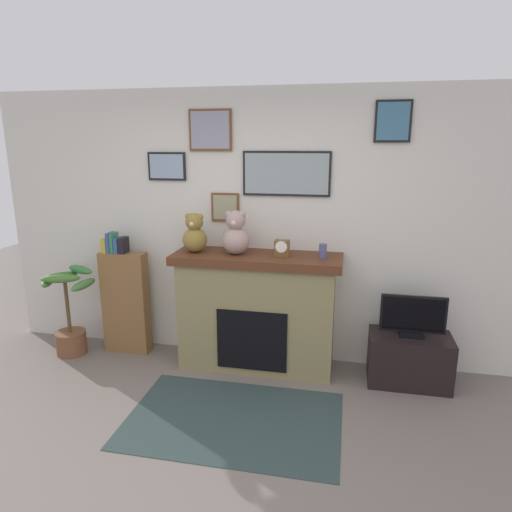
{
  "coord_description": "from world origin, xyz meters",
  "views": [
    {
      "loc": [
        0.9,
        -2.24,
        2.11
      ],
      "look_at": [
        0.09,
        1.7,
        1.09
      ],
      "focal_mm": 31.68,
      "sensor_mm": 36.0,
      "label": 1
    }
  ],
  "objects_px": {
    "television": "(413,317)",
    "candle_jar": "(323,251)",
    "fireplace": "(257,311)",
    "bookshelf": "(125,299)",
    "teddy_bear_tan": "(195,235)",
    "potted_plant": "(69,316)",
    "teddy_bear_brown": "(236,235)",
    "mantel_clock": "(282,248)",
    "tv_stand": "(409,359)"
  },
  "relations": [
    {
      "from": "bookshelf",
      "to": "teddy_bear_brown",
      "type": "distance_m",
      "value": 1.39
    },
    {
      "from": "candle_jar",
      "to": "teddy_bear_tan",
      "type": "bearing_deg",
      "value": -179.98
    },
    {
      "from": "bookshelf",
      "to": "tv_stand",
      "type": "height_order",
      "value": "bookshelf"
    },
    {
      "from": "fireplace",
      "to": "mantel_clock",
      "type": "distance_m",
      "value": 0.66
    },
    {
      "from": "candle_jar",
      "to": "potted_plant",
      "type": "bearing_deg",
      "value": -177.44
    },
    {
      "from": "fireplace",
      "to": "mantel_clock",
      "type": "xyz_separation_m",
      "value": [
        0.23,
        -0.02,
        0.62
      ]
    },
    {
      "from": "teddy_bear_brown",
      "to": "potted_plant",
      "type": "bearing_deg",
      "value": -176.28
    },
    {
      "from": "potted_plant",
      "to": "tv_stand",
      "type": "relative_size",
      "value": 1.26
    },
    {
      "from": "teddy_bear_tan",
      "to": "teddy_bear_brown",
      "type": "height_order",
      "value": "teddy_bear_brown"
    },
    {
      "from": "potted_plant",
      "to": "teddy_bear_brown",
      "type": "distance_m",
      "value": 1.94
    },
    {
      "from": "teddy_bear_brown",
      "to": "mantel_clock",
      "type": "bearing_deg",
      "value": -0.17
    },
    {
      "from": "mantel_clock",
      "to": "tv_stand",
      "type": "bearing_deg",
      "value": -1.72
    },
    {
      "from": "tv_stand",
      "to": "teddy_bear_brown",
      "type": "distance_m",
      "value": 1.91
    },
    {
      "from": "potted_plant",
      "to": "television",
      "type": "xyz_separation_m",
      "value": [
        3.31,
        0.07,
        0.23
      ]
    },
    {
      "from": "tv_stand",
      "to": "teddy_bear_brown",
      "type": "bearing_deg",
      "value": 178.7
    },
    {
      "from": "potted_plant",
      "to": "television",
      "type": "relative_size",
      "value": 1.6
    },
    {
      "from": "television",
      "to": "tv_stand",
      "type": "bearing_deg",
      "value": 90.0
    },
    {
      "from": "teddy_bear_tan",
      "to": "teddy_bear_brown",
      "type": "bearing_deg",
      "value": -0.01
    },
    {
      "from": "television",
      "to": "teddy_bear_tan",
      "type": "xyz_separation_m",
      "value": [
        -1.99,
        0.04,
        0.64
      ]
    },
    {
      "from": "fireplace",
      "to": "bookshelf",
      "type": "relative_size",
      "value": 1.25
    },
    {
      "from": "mantel_clock",
      "to": "teddy_bear_tan",
      "type": "relative_size",
      "value": 0.41
    },
    {
      "from": "fireplace",
      "to": "television",
      "type": "xyz_separation_m",
      "value": [
        1.4,
        -0.06,
        0.07
      ]
    },
    {
      "from": "fireplace",
      "to": "teddy_bear_brown",
      "type": "bearing_deg",
      "value": -174.64
    },
    {
      "from": "potted_plant",
      "to": "teddy_bear_tan",
      "type": "xyz_separation_m",
      "value": [
        1.32,
        0.11,
        0.88
      ]
    },
    {
      "from": "tv_stand",
      "to": "bookshelf",
      "type": "bearing_deg",
      "value": 177.93
    },
    {
      "from": "bookshelf",
      "to": "candle_jar",
      "type": "relative_size",
      "value": 9.58
    },
    {
      "from": "bookshelf",
      "to": "teddy_bear_tan",
      "type": "height_order",
      "value": "teddy_bear_tan"
    },
    {
      "from": "fireplace",
      "to": "teddy_bear_brown",
      "type": "distance_m",
      "value": 0.76
    },
    {
      "from": "mantel_clock",
      "to": "teddy_bear_tan",
      "type": "height_order",
      "value": "teddy_bear_tan"
    },
    {
      "from": "tv_stand",
      "to": "television",
      "type": "height_order",
      "value": "television"
    },
    {
      "from": "potted_plant",
      "to": "bookshelf",
      "type": "bearing_deg",
      "value": 18.2
    },
    {
      "from": "fireplace",
      "to": "television",
      "type": "bearing_deg",
      "value": -2.29
    },
    {
      "from": "television",
      "to": "candle_jar",
      "type": "height_order",
      "value": "candle_jar"
    },
    {
      "from": "potted_plant",
      "to": "mantel_clock",
      "type": "bearing_deg",
      "value": 2.95
    },
    {
      "from": "candle_jar",
      "to": "fireplace",
      "type": "bearing_deg",
      "value": 178.3
    },
    {
      "from": "fireplace",
      "to": "tv_stand",
      "type": "xyz_separation_m",
      "value": [
        1.4,
        -0.05,
        -0.33
      ]
    },
    {
      "from": "bookshelf",
      "to": "mantel_clock",
      "type": "bearing_deg",
      "value": -2.31
    },
    {
      "from": "fireplace",
      "to": "television",
      "type": "relative_size",
      "value": 2.79
    },
    {
      "from": "tv_stand",
      "to": "mantel_clock",
      "type": "bearing_deg",
      "value": 178.28
    },
    {
      "from": "television",
      "to": "mantel_clock",
      "type": "height_order",
      "value": "mantel_clock"
    },
    {
      "from": "fireplace",
      "to": "tv_stand",
      "type": "height_order",
      "value": "fireplace"
    },
    {
      "from": "fireplace",
      "to": "bookshelf",
      "type": "xyz_separation_m",
      "value": [
        -1.38,
        0.05,
        -0.0
      ]
    },
    {
      "from": "candle_jar",
      "to": "teddy_bear_brown",
      "type": "distance_m",
      "value": 0.8
    },
    {
      "from": "tv_stand",
      "to": "teddy_bear_brown",
      "type": "xyz_separation_m",
      "value": [
        -1.59,
        0.04,
        1.06
      ]
    },
    {
      "from": "potted_plant",
      "to": "tv_stand",
      "type": "height_order",
      "value": "potted_plant"
    },
    {
      "from": "television",
      "to": "candle_jar",
      "type": "distance_m",
      "value": 0.97
    },
    {
      "from": "mantel_clock",
      "to": "potted_plant",
      "type": "bearing_deg",
      "value": -177.05
    },
    {
      "from": "bookshelf",
      "to": "tv_stand",
      "type": "relative_size",
      "value": 1.76
    },
    {
      "from": "potted_plant",
      "to": "mantel_clock",
      "type": "distance_m",
      "value": 2.28
    },
    {
      "from": "fireplace",
      "to": "potted_plant",
      "type": "height_order",
      "value": "fireplace"
    }
  ]
}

